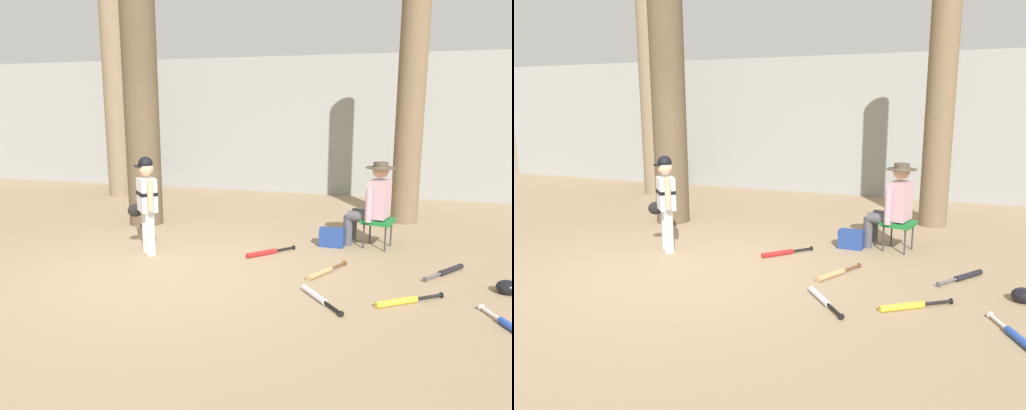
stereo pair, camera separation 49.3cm
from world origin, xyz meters
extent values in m
plane|color=#937A5B|center=(0.00, 0.00, 0.00)|extent=(60.00, 60.00, 0.00)
cube|color=gray|center=(0.00, 5.93, 1.51)|extent=(18.00, 0.36, 3.02)
cylinder|color=brown|center=(-1.46, 2.17, 2.41)|extent=(0.55, 0.55, 4.81)
cone|color=brown|center=(-1.46, 2.17, 0.00)|extent=(0.81, 0.81, 0.33)
cylinder|color=brown|center=(2.71, 3.49, 2.05)|extent=(0.45, 0.45, 4.11)
cone|color=brown|center=(2.71, 3.49, 0.00)|extent=(0.67, 0.67, 0.27)
cylinder|color=white|center=(-0.53, 0.58, 0.29)|extent=(0.12, 0.12, 0.58)
cylinder|color=white|center=(-0.65, 0.71, 0.29)|extent=(0.12, 0.12, 0.58)
cube|color=white|center=(-0.59, 0.65, 0.80)|extent=(0.35, 0.35, 0.44)
cube|color=black|center=(-0.59, 0.65, 0.82)|extent=(0.36, 0.37, 0.05)
sphere|color=tan|center=(-0.59, 0.65, 1.15)|extent=(0.20, 0.20, 0.20)
sphere|color=black|center=(-0.59, 0.65, 1.21)|extent=(0.19, 0.19, 0.19)
cube|color=black|center=(-0.65, 0.58, 1.19)|extent=(0.17, 0.17, 0.02)
cylinder|color=tan|center=(-0.44, 0.46, 0.84)|extent=(0.11, 0.11, 0.42)
cylinder|color=tan|center=(-0.76, 0.77, 0.72)|extent=(0.11, 0.11, 0.40)
ellipsoid|color=black|center=(-0.82, 0.74, 0.56)|extent=(0.24, 0.24, 0.18)
cube|color=#196B2D|center=(2.34, 1.79, 0.38)|extent=(0.48, 0.48, 0.06)
cylinder|color=#333338|center=(2.16, 1.68, 0.19)|extent=(0.02, 0.02, 0.38)
cylinder|color=#333338|center=(2.23, 1.97, 0.19)|extent=(0.02, 0.02, 0.38)
cylinder|color=#333338|center=(2.45, 1.61, 0.19)|extent=(0.02, 0.02, 0.38)
cylinder|color=#333338|center=(2.53, 1.90, 0.19)|extent=(0.02, 0.02, 0.38)
cylinder|color=#47474C|center=(1.93, 1.79, 0.21)|extent=(0.13, 0.13, 0.43)
cylinder|color=#47474C|center=(1.98, 1.99, 0.21)|extent=(0.13, 0.13, 0.43)
cylinder|color=#47474C|center=(2.13, 1.74, 0.43)|extent=(0.42, 0.24, 0.15)
cylinder|color=#47474C|center=(2.17, 1.94, 0.43)|extent=(0.42, 0.24, 0.15)
cube|color=#B28C99|center=(2.34, 1.79, 0.69)|extent=(0.32, 0.41, 0.52)
cylinder|color=#B28C99|center=(2.21, 1.60, 0.63)|extent=(0.11, 0.11, 0.46)
cylinder|color=#B28C99|center=(2.32, 2.03, 0.63)|extent=(0.11, 0.11, 0.46)
sphere|color=tan|center=(2.34, 1.79, 1.09)|extent=(0.22, 0.22, 0.22)
cylinder|color=#4C4233|center=(2.34, 1.79, 1.12)|extent=(0.40, 0.40, 0.02)
cylinder|color=#4C4233|center=(2.34, 1.79, 1.16)|extent=(0.20, 0.20, 0.09)
cube|color=navy|center=(1.73, 1.66, 0.13)|extent=(0.34, 0.19, 0.26)
cylinder|color=#7F6B51|center=(-3.30, 4.39, 3.40)|extent=(0.53, 0.53, 6.80)
cone|color=#7F6B51|center=(-3.30, 4.39, 0.00)|extent=(0.73, 0.73, 0.32)
cylinder|color=black|center=(3.24, 0.96, 0.03)|extent=(0.32, 0.41, 0.07)
cylinder|color=#4C4C51|center=(3.02, 0.65, 0.03)|extent=(0.20, 0.26, 0.03)
cylinder|color=#4C4C51|center=(2.93, 0.53, 0.03)|extent=(0.06, 0.05, 0.06)
cylinder|color=red|center=(0.89, 0.96, 0.03)|extent=(0.35, 0.38, 0.07)
cylinder|color=black|center=(1.15, 1.24, 0.03)|extent=(0.23, 0.24, 0.03)
cylinder|color=black|center=(1.25, 1.35, 0.03)|extent=(0.05, 0.05, 0.06)
cylinder|color=tan|center=(1.75, 0.39, 0.03)|extent=(0.27, 0.43, 0.07)
cylinder|color=brown|center=(1.92, 0.73, 0.03)|extent=(0.17, 0.28, 0.03)
cylinder|color=brown|center=(1.99, 0.87, 0.03)|extent=(0.06, 0.04, 0.06)
cylinder|color=silver|center=(3.47, -0.26, 0.03)|extent=(0.15, 0.28, 0.03)
cylinder|color=silver|center=(3.41, -0.13, 0.03)|extent=(0.06, 0.04, 0.06)
cylinder|color=#B7BCC6|center=(1.80, -0.27, 0.03)|extent=(0.33, 0.39, 0.07)
cylinder|color=black|center=(2.03, -0.55, 0.03)|extent=(0.21, 0.25, 0.03)
cylinder|color=black|center=(2.12, -0.67, 0.03)|extent=(0.05, 0.05, 0.06)
cylinder|color=yellow|center=(2.62, -0.23, 0.03)|extent=(0.42, 0.33, 0.07)
cylinder|color=black|center=(2.94, 0.00, 0.03)|extent=(0.27, 0.21, 0.03)
cylinder|color=black|center=(3.07, 0.09, 0.03)|extent=(0.05, 0.06, 0.06)
ellipsoid|color=black|center=(3.74, 0.41, 0.07)|extent=(0.23, 0.21, 0.16)
camera|label=1|loc=(2.54, -4.96, 1.94)|focal=33.92mm
camera|label=2|loc=(3.01, -4.80, 1.94)|focal=33.92mm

